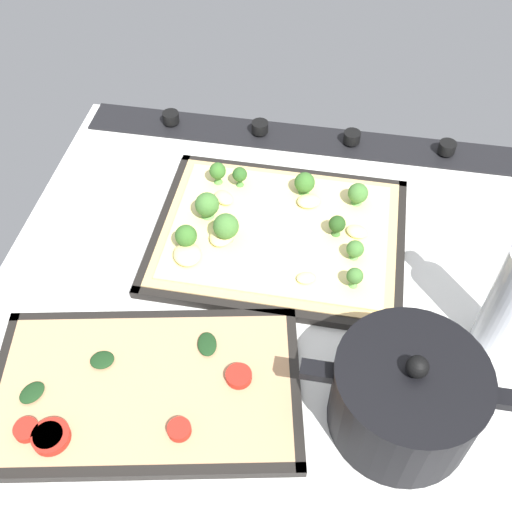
% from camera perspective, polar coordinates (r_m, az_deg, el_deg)
% --- Properties ---
extents(ground_plane, '(0.77, 0.72, 0.03)m').
position_cam_1_polar(ground_plane, '(0.85, 1.82, -3.93)').
color(ground_plane, silver).
extents(stove_control_panel, '(0.74, 0.07, 0.03)m').
position_cam_1_polar(stove_control_panel, '(1.06, 4.55, 10.84)').
color(stove_control_panel, black).
rests_on(stove_control_panel, ground_plane).
extents(baking_tray_front, '(0.36, 0.29, 0.01)m').
position_cam_1_polar(baking_tray_front, '(0.90, 2.12, 1.77)').
color(baking_tray_front, black).
rests_on(baking_tray_front, ground_plane).
extents(broccoli_pizza, '(0.33, 0.26, 0.06)m').
position_cam_1_polar(broccoli_pizza, '(0.89, 1.68, 2.47)').
color(broccoli_pizza, tan).
rests_on(broccoli_pizza, baking_tray_front).
extents(baking_tray_back, '(0.40, 0.28, 0.01)m').
position_cam_1_polar(baking_tray_back, '(0.76, -10.07, -11.99)').
color(baking_tray_back, black).
rests_on(baking_tray_back, ground_plane).
extents(veggie_pizza_back, '(0.37, 0.25, 0.02)m').
position_cam_1_polar(veggie_pizza_back, '(0.76, -10.50, -11.97)').
color(veggie_pizza_back, tan).
rests_on(veggie_pizza_back, baking_tray_back).
extents(cooking_pot, '(0.24, 0.17, 0.13)m').
position_cam_1_polar(cooking_pot, '(0.71, 13.62, -12.50)').
color(cooking_pot, black).
rests_on(cooking_pot, ground_plane).
extents(oil_bottle, '(0.05, 0.05, 0.21)m').
position_cam_1_polar(oil_bottle, '(0.78, 22.50, -3.48)').
color(oil_bottle, '#B7BCC6').
rests_on(oil_bottle, ground_plane).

